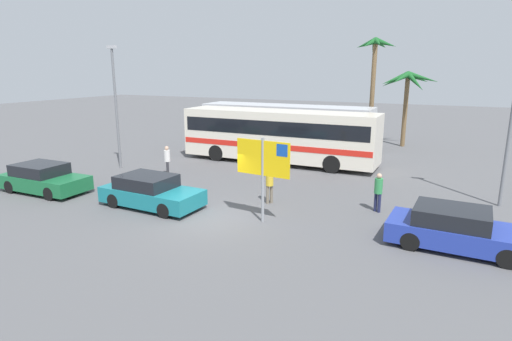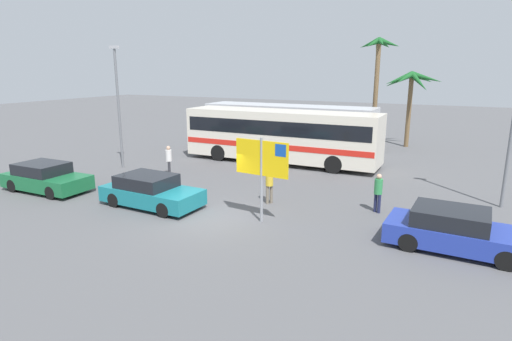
% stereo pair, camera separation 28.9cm
% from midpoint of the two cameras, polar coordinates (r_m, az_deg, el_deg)
% --- Properties ---
extents(ground, '(120.00, 120.00, 0.00)m').
position_cam_midpoint_polar(ground, '(16.47, -6.98, -6.39)').
color(ground, '#565659').
extents(bus_front_coach, '(11.90, 2.67, 3.17)m').
position_cam_midpoint_polar(bus_front_coach, '(25.58, 2.77, 5.01)').
color(bus_front_coach, silver).
rests_on(bus_front_coach, ground).
extents(bus_rear_coach, '(11.90, 2.67, 3.17)m').
position_cam_midpoint_polar(bus_rear_coach, '(29.41, 3.72, 6.12)').
color(bus_rear_coach, silver).
rests_on(bus_rear_coach, ground).
extents(ferry_sign, '(2.19, 0.29, 3.20)m').
position_cam_midpoint_polar(ferry_sign, '(15.28, 0.55, 1.22)').
color(ferry_sign, gray).
rests_on(ferry_sign, ground).
extents(car_teal, '(4.35, 2.02, 1.32)m').
position_cam_midpoint_polar(car_teal, '(18.05, -14.55, -2.82)').
color(car_teal, '#19757F').
rests_on(car_teal, ground).
extents(car_blue, '(4.38, 2.08, 1.32)m').
position_cam_midpoint_polar(car_blue, '(14.88, 25.09, -7.24)').
color(car_blue, '#23389E').
rests_on(car_blue, ground).
extents(car_green, '(4.21, 1.89, 1.32)m').
position_cam_midpoint_polar(car_green, '(22.01, -27.21, -0.98)').
color(car_green, '#196638').
rests_on(car_green, ground).
extents(pedestrian_near_sign, '(0.32, 0.32, 1.61)m').
position_cam_midpoint_polar(pedestrian_near_sign, '(23.02, -12.31, 1.61)').
color(pedestrian_near_sign, '#2D2D33').
rests_on(pedestrian_near_sign, ground).
extents(pedestrian_crossing_lot, '(0.32, 0.32, 1.59)m').
position_cam_midpoint_polar(pedestrian_crossing_lot, '(17.41, 15.80, -2.49)').
color(pedestrian_crossing_lot, '#1E2347').
rests_on(pedestrian_crossing_lot, ground).
extents(pedestrian_by_bus, '(0.32, 0.32, 1.62)m').
position_cam_midpoint_polar(pedestrian_by_bus, '(17.82, 1.40, -1.54)').
color(pedestrian_by_bus, '#706656').
rests_on(pedestrian_by_bus, ground).
extents(lamp_post_left_side, '(0.56, 0.20, 6.85)m').
position_cam_midpoint_polar(lamp_post_left_side, '(25.23, -18.80, 8.68)').
color(lamp_post_left_side, slate).
rests_on(lamp_post_left_side, ground).
extents(palm_tree_seaside, '(4.07, 4.07, 5.45)m').
position_cam_midpoint_polar(palm_tree_seaside, '(32.70, 19.60, 10.94)').
color(palm_tree_seaside, brown).
rests_on(palm_tree_seaside, ground).
extents(palm_tree_inland, '(2.87, 2.81, 7.73)m').
position_cam_midpoint_polar(palm_tree_inland, '(31.29, 15.52, 14.13)').
color(palm_tree_inland, brown).
rests_on(palm_tree_inland, ground).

